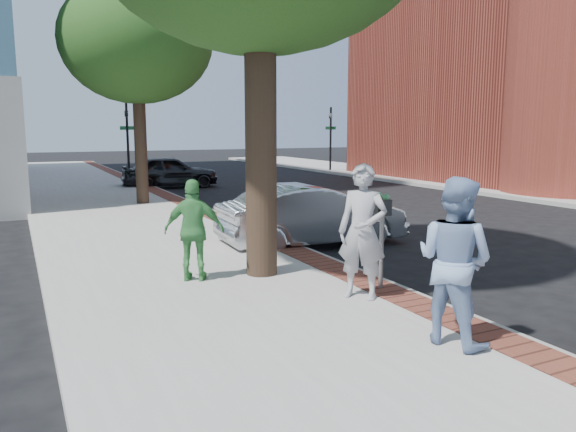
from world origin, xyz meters
TOP-DOWN VIEW (x-y plane):
  - ground at (0.00, 0.00)m, footprint 120.00×120.00m
  - sidewalk at (-1.50, 8.00)m, footprint 5.00×60.00m
  - brick_strip at (0.70, 8.00)m, footprint 0.60×60.00m
  - curb at (1.05, 8.00)m, footprint 0.10×60.00m
  - sidewalk_far at (14.50, 8.00)m, footprint 5.00×60.00m
  - church at (20.98, 13.13)m, footprint 19.00×16.00m
  - signal_near at (0.90, 22.00)m, footprint 0.70×0.15m
  - signal_far at (12.50, 22.00)m, footprint 0.70×0.15m
  - tree_far at (-0.50, 12.00)m, footprint 4.80×4.80m
  - parking_meter at (0.69, 0.29)m, footprint 0.12×0.32m
  - person_gray at (0.16, 0.02)m, footprint 0.81×0.84m
  - person_officer at (0.14, -1.88)m, footprint 0.96×1.10m
  - person_green at (-1.73, 2.00)m, footprint 1.04×0.79m
  - sedan_silver at (1.60, 4.13)m, footprint 4.20×1.60m
  - bg_car at (1.90, 17.81)m, footprint 4.27×2.03m

SIDE VIEW (x-z plane):
  - ground at x=0.00m, z-range 0.00..0.00m
  - sidewalk at x=-1.50m, z-range 0.00..0.15m
  - curb at x=1.05m, z-range 0.00..0.15m
  - sidewalk_far at x=14.50m, z-range 0.00..0.15m
  - brick_strip at x=0.70m, z-range 0.15..0.16m
  - sedan_silver at x=1.60m, z-range 0.00..1.37m
  - bg_car at x=1.90m, z-range 0.00..1.41m
  - person_green at x=-1.73m, z-range 0.15..1.79m
  - person_officer at x=0.14m, z-range 0.15..2.06m
  - person_gray at x=0.16m, z-range 0.15..2.10m
  - parking_meter at x=0.69m, z-range 0.47..1.94m
  - signal_near at x=0.90m, z-range 0.35..4.15m
  - signal_far at x=12.50m, z-range 0.35..4.15m
  - tree_far at x=-0.50m, z-range 1.73..8.87m
  - church at x=20.98m, z-range -2.94..17.46m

